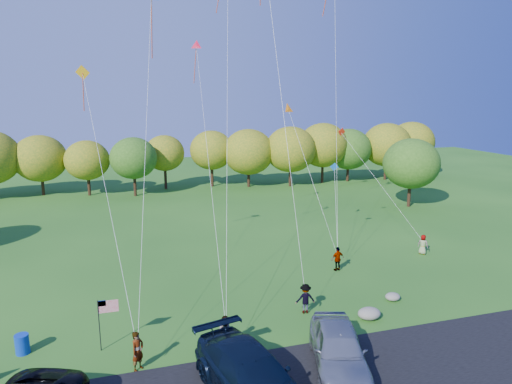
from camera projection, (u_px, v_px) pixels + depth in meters
ground at (256, 341)px, 22.58m from camera, size 140.00×140.00×0.00m
treeline at (166, 157)px, 55.28m from camera, size 76.95×28.10×8.31m
minivan_navy at (251, 377)px, 18.01m from camera, size 4.20×7.15×1.94m
minivan_silver at (338, 348)px, 20.08m from camera, size 3.81×5.98×1.90m
flyer_a at (138, 351)px, 20.04m from camera, size 0.77×0.78×1.82m
flyer_b at (226, 333)px, 21.67m from camera, size 0.90×0.73×1.70m
flyer_c at (305, 298)px, 25.37m from camera, size 1.17×0.77×1.69m
flyer_d at (338, 259)px, 31.51m from camera, size 1.05×0.57×1.71m
flyer_e at (423, 244)px, 34.81m from camera, size 0.85×0.89×1.53m
trash_barrel at (22, 344)px, 21.41m from camera, size 0.63×0.63×0.95m
flag_assembly at (105, 312)px, 21.44m from camera, size 0.95×0.61×2.56m
boulder_near at (369, 314)px, 24.74m from camera, size 1.28×1.00×0.64m
boulder_far at (393, 297)px, 27.00m from camera, size 0.90×0.75×0.47m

